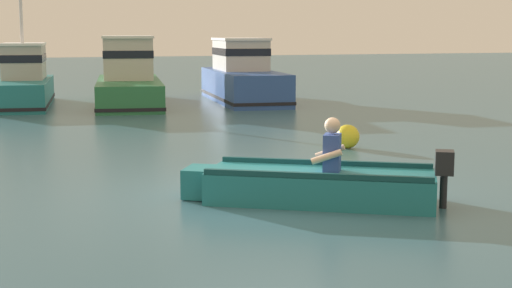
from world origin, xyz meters
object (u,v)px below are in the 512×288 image
rowboat_with_person (316,185)px  moored_boat_teal (24,83)px  mooring_buoy (348,136)px  moored_boat_blue (243,78)px  moored_boat_green (129,79)px

rowboat_with_person → moored_boat_teal: moored_boat_teal is taller
rowboat_with_person → mooring_buoy: bearing=59.7°
rowboat_with_person → mooring_buoy: 5.01m
moored_boat_blue → mooring_buoy: moored_boat_blue is taller
moored_boat_teal → moored_boat_green: bearing=-9.5°
moored_boat_teal → moored_boat_blue: bearing=-6.3°
rowboat_with_person → moored_boat_blue: size_ratio=0.57×
rowboat_with_person → moored_boat_blue: moored_boat_blue is taller
moored_boat_teal → moored_boat_green: (3.22, -0.54, 0.07)m
moored_boat_blue → rowboat_with_person: bearing=-103.7°
rowboat_with_person → moored_boat_blue: 15.34m
moored_boat_teal → moored_boat_blue: moored_boat_teal is taller
rowboat_with_person → moored_boat_teal: bearing=102.2°
rowboat_with_person → moored_boat_teal: (-3.39, 15.67, 0.48)m
moored_boat_teal → mooring_buoy: bearing=-62.5°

